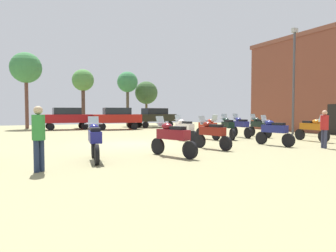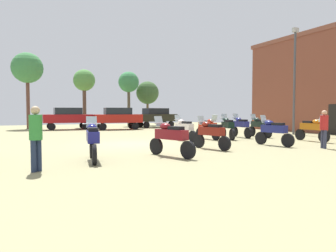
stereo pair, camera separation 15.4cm
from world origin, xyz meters
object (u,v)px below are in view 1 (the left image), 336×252
at_px(car_3, 117,117).
at_px(car_4, 155,116).
at_px(motorcycle_10, 208,127).
at_px(tree_1, 83,81).
at_px(motorcycle_1, 312,128).
at_px(motorcycle_3, 184,128).
at_px(motorcycle_11, 274,131).
at_px(motorcycle_8, 212,133).
at_px(person_1, 324,126).
at_px(person_2, 39,133).
at_px(tree_3, 127,83).
at_px(lamp_post, 294,76).
at_px(motorcycle_2, 95,139).
at_px(car_2, 67,117).
at_px(motorcycle_6, 259,126).
at_px(tree_2, 26,68).
at_px(tree_4, 146,93).
at_px(motorcycle_7, 228,127).
at_px(motorcycle_9, 241,126).
at_px(motorcycle_5, 172,137).

bearing_deg(car_3, car_4, -61.71).
relative_size(motorcycle_10, tree_1, 0.36).
height_order(motorcycle_1, motorcycle_10, motorcycle_1).
height_order(motorcycle_3, motorcycle_11, motorcycle_11).
height_order(motorcycle_8, person_1, person_1).
bearing_deg(person_2, person_1, -33.38).
bearing_deg(motorcycle_3, tree_3, 75.15).
bearing_deg(lamp_post, motorcycle_2, -160.88).
distance_m(car_2, tree_3, 9.41).
bearing_deg(motorcycle_6, lamp_post, 12.93).
xyz_separation_m(motorcycle_2, car_3, (5.98, 16.92, 0.45)).
height_order(motorcycle_3, lamp_post, lamp_post).
xyz_separation_m(motorcycle_6, tree_1, (-7.62, 17.99, 4.11)).
xyz_separation_m(person_2, lamp_post, (17.29, 6.52, 3.14)).
bearing_deg(car_3, tree_2, 59.46).
height_order(motorcycle_10, tree_1, tree_1).
bearing_deg(tree_3, motorcycle_11, -91.18).
distance_m(motorcycle_3, tree_2, 19.79).
height_order(person_1, tree_4, tree_4).
relative_size(car_2, person_2, 2.42).
height_order(motorcycle_3, tree_4, tree_4).
bearing_deg(motorcycle_6, tree_4, 94.00).
distance_m(motorcycle_7, person_2, 12.09).
distance_m(motorcycle_10, tree_4, 19.48).
distance_m(motorcycle_3, person_1, 6.96).
height_order(motorcycle_9, tree_3, tree_3).
relative_size(motorcycle_3, lamp_post, 0.29).
relative_size(motorcycle_11, person_1, 1.25).
bearing_deg(lamp_post, motorcycle_7, -172.02).
height_order(motorcycle_5, car_2, car_2).
distance_m(person_1, tree_3, 24.74).
bearing_deg(motorcycle_5, motorcycle_7, 19.61).
bearing_deg(motorcycle_7, motorcycle_2, -136.37).
bearing_deg(motorcycle_1, motorcycle_3, -25.83).
distance_m(motorcycle_5, car_2, 19.17).
bearing_deg(motorcycle_3, car_2, 101.33).
bearing_deg(person_1, car_4, 15.27).
relative_size(motorcycle_8, tree_4, 0.39).
relative_size(car_2, car_4, 0.97).
xyz_separation_m(tree_1, tree_3, (5.12, 0.50, 0.12)).
xyz_separation_m(motorcycle_10, tree_1, (-3.74, 17.85, 4.12)).
distance_m(motorcycle_9, motorcycle_10, 2.56).
height_order(motorcycle_5, tree_1, tree_1).
xyz_separation_m(motorcycle_8, car_3, (0.68, 16.02, 0.46)).
relative_size(car_2, person_1, 2.54).
xyz_separation_m(motorcycle_7, car_2, (-7.09, 14.40, 0.43)).
bearing_deg(motorcycle_9, motorcycle_2, -148.85).
relative_size(motorcycle_1, motorcycle_10, 1.01).
bearing_deg(motorcycle_8, motorcycle_3, 65.46).
relative_size(motorcycle_2, motorcycle_9, 1.01).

